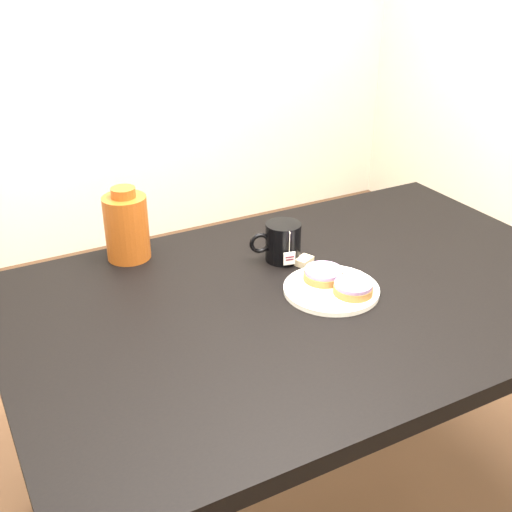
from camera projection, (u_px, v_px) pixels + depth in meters
name	position (u px, v px, depth m)	size (l,w,h in m)	color
table	(311.00, 322.00, 1.53)	(1.40, 0.90, 0.75)	black
plate	(331.00, 289.00, 1.49)	(0.22, 0.22, 0.02)	white
bagel_back	(323.00, 274.00, 1.52)	(0.12, 0.12, 0.03)	brown
bagel_front	(353.00, 288.00, 1.46)	(0.10, 0.10, 0.03)	brown
mug	(282.00, 242.00, 1.62)	(0.14, 0.11, 0.10)	black
teabag_pouch	(304.00, 261.00, 1.61)	(0.04, 0.03, 0.02)	#C6B793
bagel_package	(127.00, 226.00, 1.61)	(0.14, 0.14, 0.19)	#692B0D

